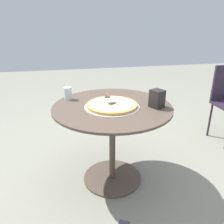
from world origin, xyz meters
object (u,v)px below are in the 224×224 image
(patio_table, at_px, (112,126))
(napkin_dispenser, at_px, (157,99))
(drinking_cup, at_px, (68,93))
(pizza_on_tray, at_px, (112,105))
(pizza_server, at_px, (109,98))

(patio_table, xyz_separation_m, napkin_dispenser, (-0.10, -0.33, 0.25))
(patio_table, bearing_deg, drinking_cup, 56.34)
(napkin_dispenser, bearing_deg, pizza_on_tray, -129.34)
(pizza_on_tray, distance_m, drinking_cup, 0.42)
(pizza_on_tray, height_order, pizza_server, pizza_server)
(pizza_server, relative_size, drinking_cup, 2.01)
(pizza_on_tray, bearing_deg, drinking_cup, 52.98)
(patio_table, bearing_deg, napkin_dispenser, -107.71)
(drinking_cup, bearing_deg, pizza_on_tray, -127.02)
(patio_table, relative_size, napkin_dispenser, 6.85)
(napkin_dispenser, bearing_deg, patio_table, -133.50)
(patio_table, height_order, drinking_cup, drinking_cup)
(patio_table, distance_m, pizza_server, 0.24)
(drinking_cup, height_order, napkin_dispenser, napkin_dispenser)
(pizza_server, distance_m, drinking_cup, 0.37)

